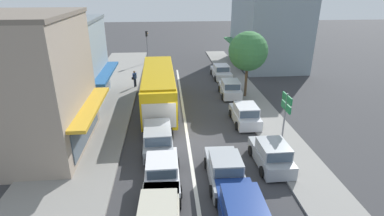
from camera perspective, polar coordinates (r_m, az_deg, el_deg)
ground_plane at (r=20.04m, az=-0.77°, el=-6.27°), size 140.00×140.00×0.00m
lane_centre_line at (r=23.62m, az=-1.49°, el=-1.61°), size 0.20×28.00×0.01m
sidewalk_left at (r=26.00m, az=-16.90°, el=-0.14°), size 5.20×44.00×0.14m
kerb_right at (r=26.47m, az=11.75°, el=0.76°), size 2.80×44.00×0.12m
shopfront_corner_near at (r=20.31m, az=-30.86°, el=3.49°), size 8.59×7.53×8.26m
shopfront_mid_block at (r=27.40m, az=-24.06°, el=7.73°), size 7.74×7.76×7.15m
building_right_far at (r=39.61m, az=14.36°, el=15.19°), size 8.21×11.02×10.19m
city_bus at (r=24.94m, az=-6.37°, el=4.21°), size 2.91×10.91×3.23m
wagon_queue_far_back at (r=13.41m, az=9.65°, el=-19.41°), size 2.01×4.53×1.58m
wagon_behind_bus_near at (r=19.01m, az=-6.52°, el=-5.57°), size 2.04×4.55×1.58m
sedan_queue_gap_filler at (r=16.05m, az=6.34°, el=-11.68°), size 1.96×4.23×1.47m
sedan_behind_bus_mid at (r=15.89m, az=-5.74°, el=-12.02°), size 1.93×4.21×1.47m
parked_hatchback_kerb_front at (r=17.73m, az=14.87°, el=-8.58°), size 1.85×3.72×1.54m
parked_hatchback_kerb_second at (r=22.52m, az=10.08°, el=-1.25°), size 1.82×3.70×1.54m
parked_hatchback_kerb_third at (r=27.99m, az=7.26°, el=3.68°), size 1.92×3.76×1.54m
parked_sedan_kerb_rear at (r=33.59m, az=5.57°, el=6.86°), size 1.98×4.24×1.47m
traffic_light_downstreet at (r=39.84m, az=-8.59°, el=12.41°), size 0.33×0.24×4.20m
directional_road_sign at (r=19.07m, az=17.46°, el=0.08°), size 0.10×1.40×3.60m
street_tree_right at (r=27.00m, az=10.64°, el=10.55°), size 3.44×3.44×5.97m
pedestrian_with_handbag_near at (r=30.38m, az=-10.88°, el=5.67°), size 0.47×0.62×1.63m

